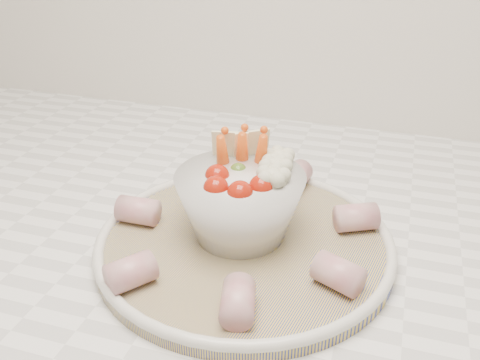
% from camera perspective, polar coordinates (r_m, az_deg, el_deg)
% --- Properties ---
extents(serving_platter, '(0.38, 0.38, 0.02)m').
position_cam_1_polar(serving_platter, '(0.59, 0.50, -6.68)').
color(serving_platter, navy).
rests_on(serving_platter, kitchen_counter).
extents(veggie_bowl, '(0.14, 0.14, 0.11)m').
position_cam_1_polar(veggie_bowl, '(0.58, 0.15, -2.26)').
color(veggie_bowl, silver).
rests_on(veggie_bowl, serving_platter).
extents(cured_meat_rolls, '(0.29, 0.30, 0.03)m').
position_cam_1_polar(cured_meat_rolls, '(0.58, 0.44, -5.04)').
color(cured_meat_rolls, '#AE4F5E').
rests_on(cured_meat_rolls, serving_platter).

